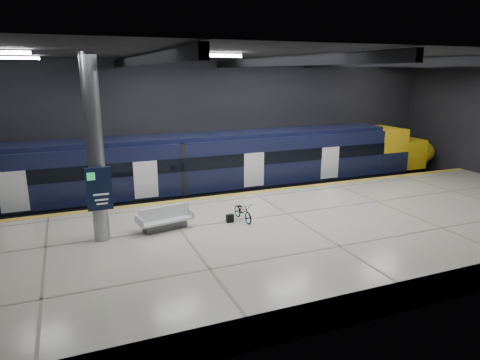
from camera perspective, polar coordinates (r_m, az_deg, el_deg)
ground at (r=20.66m, az=4.95°, el=-6.54°), size 30.00×30.00×0.00m
room_shell at (r=19.39m, az=5.31°, el=9.47°), size 30.10×16.10×8.05m
platform at (r=18.43m, az=8.54°, el=-7.46°), size 30.00×11.00×1.10m
safety_strip at (r=22.67m, az=1.86°, el=-1.65°), size 30.00×0.40×0.01m
rails at (r=25.39m, az=-0.68°, el=-2.30°), size 30.00×1.52×0.16m
train at (r=24.68m, az=-2.02°, el=1.95°), size 29.40×2.84×3.79m
bench at (r=17.65m, az=-9.98°, el=-5.42°), size 2.34×1.30×0.98m
bicycle at (r=18.34m, az=0.40°, el=-4.20°), size 0.65×1.60×0.82m
pannier_bag at (r=18.21m, az=-1.35°, el=-5.13°), size 0.31×0.19×0.35m
info_column at (r=16.40m, az=-18.71°, el=3.47°), size 0.90×0.78×6.90m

